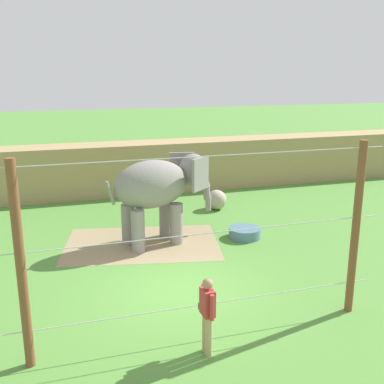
% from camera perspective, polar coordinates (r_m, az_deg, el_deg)
% --- Properties ---
extents(ground_plane, '(120.00, 120.00, 0.00)m').
position_cam_1_polar(ground_plane, '(12.58, -1.79, -11.86)').
color(ground_plane, '#518938').
extents(dirt_patch, '(5.67, 4.36, 0.01)m').
position_cam_1_polar(dirt_patch, '(15.69, -6.20, -6.36)').
color(dirt_patch, '#937F5B').
rests_on(dirt_patch, ground).
extents(embankment_wall, '(36.00, 1.80, 2.36)m').
position_cam_1_polar(embankment_wall, '(21.94, -9.09, 2.88)').
color(embankment_wall, tan).
rests_on(embankment_wall, ground).
extents(elephant, '(3.84, 2.09, 2.91)m').
position_cam_1_polar(elephant, '(15.21, -4.02, 0.62)').
color(elephant, gray).
rests_on(elephant, ground).
extents(enrichment_ball, '(0.83, 0.83, 0.83)m').
position_cam_1_polar(enrichment_ball, '(19.26, 3.06, -0.96)').
color(enrichment_ball, tan).
rests_on(enrichment_ball, ground).
extents(cable_fence, '(8.32, 0.19, 4.16)m').
position_cam_1_polar(cable_fence, '(9.69, 1.80, -6.70)').
color(cable_fence, brown).
rests_on(cable_fence, ground).
extents(zookeeper, '(0.24, 0.58, 1.67)m').
position_cam_1_polar(zookeeper, '(9.58, 1.91, -14.71)').
color(zookeeper, tan).
rests_on(zookeeper, ground).
extents(water_tub, '(1.10, 1.10, 0.35)m').
position_cam_1_polar(water_tub, '(16.18, 6.53, -5.02)').
color(water_tub, slate).
rests_on(water_tub, ground).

